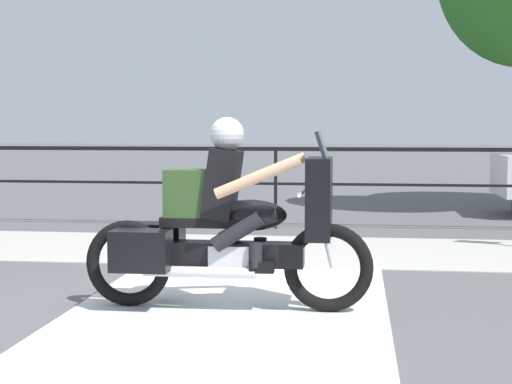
# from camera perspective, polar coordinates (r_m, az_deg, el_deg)

# --- Properties ---
(ground_plane) EXTENTS (120.00, 120.00, 0.00)m
(ground_plane) POSITION_cam_1_polar(r_m,az_deg,el_deg) (6.50, -3.63, -8.91)
(ground_plane) COLOR #565659
(sidewalk_band) EXTENTS (44.00, 2.40, 0.01)m
(sidewalk_band) POSITION_cam_1_polar(r_m,az_deg,el_deg) (9.79, 0.17, -4.20)
(sidewalk_band) COLOR #B7B2A8
(sidewalk_band) RESTS_ON ground
(crosswalk_band) EXTENTS (2.65, 6.00, 0.01)m
(crosswalk_band) POSITION_cam_1_polar(r_m,az_deg,el_deg) (6.28, -2.55, -9.36)
(crosswalk_band) COLOR silver
(crosswalk_band) RESTS_ON ground
(fence_railing) EXTENTS (36.00, 0.05, 1.23)m
(fence_railing) POSITION_cam_1_polar(r_m,az_deg,el_deg) (11.76, 1.44, 2.02)
(fence_railing) COLOR black
(fence_railing) RESTS_ON ground
(motorcycle) EXTENTS (2.45, 0.76, 1.62)m
(motorcycle) POSITION_cam_1_polar(r_m,az_deg,el_deg) (6.57, -2.13, -2.42)
(motorcycle) COLOR black
(motorcycle) RESTS_ON ground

